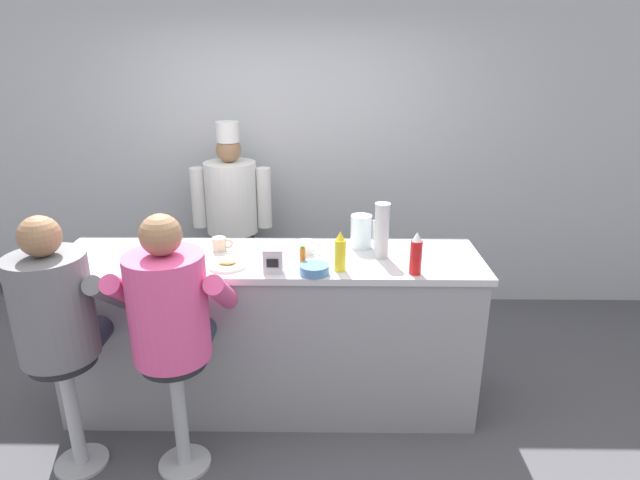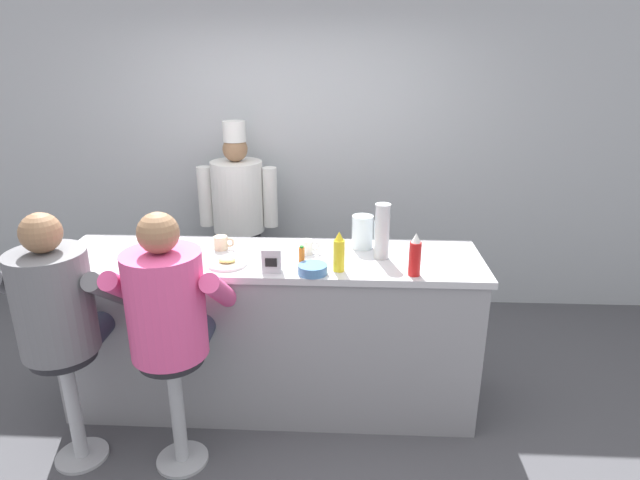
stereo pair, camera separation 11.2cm
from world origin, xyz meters
TOP-DOWN VIEW (x-y plane):
  - ground_plane at (0.00, 0.00)m, footprint 20.00×20.00m
  - wall_back at (0.00, 1.91)m, footprint 10.00×0.06m
  - diner_counter at (0.00, 0.34)m, footprint 2.59×0.67m
  - ketchup_bottle_red at (0.85, 0.09)m, footprint 0.07×0.07m
  - mustard_bottle_yellow at (0.43, 0.13)m, footprint 0.06×0.06m
  - hot_sauce_bottle_orange at (0.22, 0.17)m, footprint 0.03×0.03m
  - water_pitcher_clear at (0.57, 0.51)m, footprint 0.15×0.13m
  - breakfast_plate at (-0.22, 0.18)m, footprint 0.23×0.23m
  - cereal_bowl at (0.29, 0.08)m, footprint 0.17×0.17m
  - coffee_mug_white at (0.23, 0.39)m, footprint 0.13×0.08m
  - coffee_mug_tan at (-0.31, 0.43)m, footprint 0.13×0.09m
  - cup_stack_steel at (0.68, 0.34)m, footprint 0.09×0.09m
  - napkin_dispenser_chrome at (0.05, 0.09)m, footprint 0.11×0.07m
  - diner_seated_grey at (-1.03, -0.23)m, footprint 0.60×0.59m
  - diner_seated_pink at (-0.44, -0.23)m, footprint 0.61×0.60m
  - cook_in_whites_near at (-0.43, 1.56)m, footprint 0.66×0.42m

SIDE VIEW (x-z plane):
  - ground_plane at x=0.00m, z-range 0.00..0.00m
  - diner_counter at x=0.00m, z-range 0.00..1.04m
  - cook_in_whites_near at x=-0.43m, z-range 0.08..1.77m
  - diner_seated_grey at x=-1.03m, z-range 0.20..1.68m
  - diner_seated_pink at x=-0.44m, z-range 0.20..1.69m
  - breakfast_plate at x=-0.22m, z-range 1.03..1.07m
  - cereal_bowl at x=0.29m, z-range 1.04..1.09m
  - coffee_mug_white at x=0.23m, z-range 1.04..1.12m
  - coffee_mug_tan at x=-0.31m, z-range 1.04..1.12m
  - hot_sauce_bottle_orange at x=0.22m, z-range 1.03..1.16m
  - napkin_dispenser_chrome at x=0.05m, z-range 1.04..1.17m
  - water_pitcher_clear at x=0.57m, z-range 1.04..1.25m
  - mustard_bottle_yellow at x=0.43m, z-range 1.03..1.26m
  - ketchup_bottle_red at x=0.85m, z-range 1.03..1.27m
  - cup_stack_steel at x=0.68m, z-range 1.04..1.37m
  - wall_back at x=0.00m, z-range 0.00..2.70m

